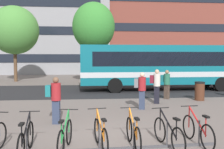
{
  "coord_description": "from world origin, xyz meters",
  "views": [
    {
      "loc": [
        -0.53,
        -6.9,
        2.42
      ],
      "look_at": [
        0.51,
        4.65,
        1.59
      ],
      "focal_mm": 40.42,
      "sensor_mm": 36.0,
      "label": 1
    }
  ],
  "objects_px": {
    "parked_bicycle_orange_5": "(133,133)",
    "commuter_maroon_pack_5": "(156,84)",
    "commuter_teal_pack_4": "(166,82)",
    "street_tree_0": "(94,27)",
    "parked_bicycle_black_2": "(26,140)",
    "trash_bin": "(200,91)",
    "parked_bicycle_red_7": "(197,131)",
    "parked_bicycle_green_3": "(65,136)",
    "commuter_teal_pack_6": "(55,97)",
    "commuter_grey_pack_1": "(141,88)",
    "parked_bicycle_black_6": "(168,134)",
    "city_bus": "(165,65)",
    "street_tree_1": "(14,30)",
    "parked_bicycle_orange_4": "(101,135)"
  },
  "relations": [
    {
      "from": "city_bus",
      "to": "street_tree_1",
      "type": "height_order",
      "value": "street_tree_1"
    },
    {
      "from": "parked_bicycle_orange_5",
      "to": "street_tree_0",
      "type": "bearing_deg",
      "value": -0.04
    },
    {
      "from": "city_bus",
      "to": "trash_bin",
      "type": "xyz_separation_m",
      "value": [
        0.61,
        -4.5,
        -1.26
      ]
    },
    {
      "from": "parked_bicycle_green_3",
      "to": "commuter_teal_pack_4",
      "type": "bearing_deg",
      "value": -26.89
    },
    {
      "from": "parked_bicycle_black_6",
      "to": "commuter_teal_pack_6",
      "type": "relative_size",
      "value": 1.0
    },
    {
      "from": "parked_bicycle_black_6",
      "to": "parked_bicycle_black_2",
      "type": "bearing_deg",
      "value": 82.11
    },
    {
      "from": "commuter_grey_pack_1",
      "to": "trash_bin",
      "type": "relative_size",
      "value": 1.65
    },
    {
      "from": "parked_bicycle_green_3",
      "to": "commuter_teal_pack_6",
      "type": "height_order",
      "value": "commuter_teal_pack_6"
    },
    {
      "from": "parked_bicycle_orange_4",
      "to": "commuter_grey_pack_1",
      "type": "xyz_separation_m",
      "value": [
        2.08,
        4.84,
        0.6
      ]
    },
    {
      "from": "street_tree_1",
      "to": "parked_bicycle_orange_4",
      "type": "bearing_deg",
      "value": -68.34
    },
    {
      "from": "commuter_grey_pack_1",
      "to": "parked_bicycle_red_7",
      "type": "bearing_deg",
      "value": -67.27
    },
    {
      "from": "parked_bicycle_green_3",
      "to": "parked_bicycle_red_7",
      "type": "height_order",
      "value": "same"
    },
    {
      "from": "parked_bicycle_black_6",
      "to": "parked_bicycle_red_7",
      "type": "distance_m",
      "value": 0.9
    },
    {
      "from": "city_bus",
      "to": "trash_bin",
      "type": "bearing_deg",
      "value": -83.12
    },
    {
      "from": "parked_bicycle_black_2",
      "to": "parked_bicycle_orange_4",
      "type": "distance_m",
      "value": 1.85
    },
    {
      "from": "parked_bicycle_red_7",
      "to": "commuter_teal_pack_4",
      "type": "bearing_deg",
      "value": -15.99
    },
    {
      "from": "parked_bicycle_black_2",
      "to": "parked_bicycle_red_7",
      "type": "height_order",
      "value": "same"
    },
    {
      "from": "commuter_teal_pack_4",
      "to": "city_bus",
      "type": "bearing_deg",
      "value": 123.53
    },
    {
      "from": "parked_bicycle_black_2",
      "to": "parked_bicycle_green_3",
      "type": "height_order",
      "value": "same"
    },
    {
      "from": "parked_bicycle_red_7",
      "to": "street_tree_1",
      "type": "xyz_separation_m",
      "value": [
        -10.1,
        18.61,
        4.55
      ]
    },
    {
      "from": "commuter_teal_pack_4",
      "to": "commuter_grey_pack_1",
      "type": "bearing_deg",
      "value": -77.46
    },
    {
      "from": "commuter_teal_pack_4",
      "to": "street_tree_0",
      "type": "xyz_separation_m",
      "value": [
        -3.98,
        8.88,
        4.14
      ]
    },
    {
      "from": "city_bus",
      "to": "commuter_maroon_pack_5",
      "type": "xyz_separation_m",
      "value": [
        -2.05,
        -5.24,
        -0.76
      ]
    },
    {
      "from": "parked_bicycle_orange_4",
      "to": "commuter_teal_pack_6",
      "type": "distance_m",
      "value": 3.11
    },
    {
      "from": "commuter_grey_pack_1",
      "to": "parked_bicycle_green_3",
      "type": "bearing_deg",
      "value": -105.69
    },
    {
      "from": "parked_bicycle_green_3",
      "to": "parked_bicycle_orange_5",
      "type": "height_order",
      "value": "same"
    },
    {
      "from": "parked_bicycle_black_2",
      "to": "trash_bin",
      "type": "height_order",
      "value": "trash_bin"
    },
    {
      "from": "parked_bicycle_black_6",
      "to": "commuter_teal_pack_6",
      "type": "distance_m",
      "value": 4.32
    },
    {
      "from": "trash_bin",
      "to": "street_tree_1",
      "type": "bearing_deg",
      "value": 138.17
    },
    {
      "from": "commuter_maroon_pack_5",
      "to": "city_bus",
      "type": "bearing_deg",
      "value": 88.75
    },
    {
      "from": "commuter_maroon_pack_5",
      "to": "trash_bin",
      "type": "distance_m",
      "value": 2.8
    },
    {
      "from": "city_bus",
      "to": "parked_bicycle_black_6",
      "type": "bearing_deg",
      "value": -107.27
    },
    {
      "from": "commuter_maroon_pack_5",
      "to": "street_tree_0",
      "type": "relative_size",
      "value": 0.24
    },
    {
      "from": "parked_bicycle_orange_5",
      "to": "commuter_maroon_pack_5",
      "type": "xyz_separation_m",
      "value": [
        2.26,
        6.12,
        0.64
      ]
    },
    {
      "from": "parked_bicycle_red_7",
      "to": "commuter_teal_pack_6",
      "type": "relative_size",
      "value": 1.01
    },
    {
      "from": "commuter_maroon_pack_5",
      "to": "trash_bin",
      "type": "bearing_deg",
      "value": 35.54
    },
    {
      "from": "parked_bicycle_orange_5",
      "to": "commuter_grey_pack_1",
      "type": "relative_size",
      "value": 1.01
    },
    {
      "from": "parked_bicycle_red_7",
      "to": "commuter_grey_pack_1",
      "type": "distance_m",
      "value": 4.8
    },
    {
      "from": "parked_bicycle_orange_5",
      "to": "parked_bicycle_red_7",
      "type": "relative_size",
      "value": 1.0
    },
    {
      "from": "parked_bicycle_orange_4",
      "to": "city_bus",
      "type": "bearing_deg",
      "value": -33.52
    },
    {
      "from": "parked_bicycle_red_7",
      "to": "parked_bicycle_green_3",
      "type": "bearing_deg",
      "value": 87.61
    },
    {
      "from": "commuter_teal_pack_4",
      "to": "commuter_teal_pack_6",
      "type": "xyz_separation_m",
      "value": [
        -5.61,
        -4.9,
        0.03
      ]
    },
    {
      "from": "parked_bicycle_green_3",
      "to": "city_bus",
      "type": "bearing_deg",
      "value": -21.53
    },
    {
      "from": "parked_bicycle_orange_5",
      "to": "street_tree_1",
      "type": "relative_size",
      "value": 0.24
    },
    {
      "from": "commuter_maroon_pack_5",
      "to": "parked_bicycle_green_3",
      "type": "bearing_deg",
      "value": -102.9
    },
    {
      "from": "parked_bicycle_green_3",
      "to": "commuter_maroon_pack_5",
      "type": "relative_size",
      "value": 0.97
    },
    {
      "from": "city_bus",
      "to": "parked_bicycle_orange_5",
      "type": "xyz_separation_m",
      "value": [
        -4.31,
        -11.36,
        -1.39
      ]
    },
    {
      "from": "parked_bicycle_green_3",
      "to": "parked_bicycle_orange_4",
      "type": "height_order",
      "value": "same"
    },
    {
      "from": "parked_bicycle_black_6",
      "to": "commuter_teal_pack_4",
      "type": "xyz_separation_m",
      "value": [
        2.31,
        7.63,
        0.57
      ]
    },
    {
      "from": "parked_bicycle_black_2",
      "to": "commuter_teal_pack_4",
      "type": "distance_m",
      "value": 9.79
    }
  ]
}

